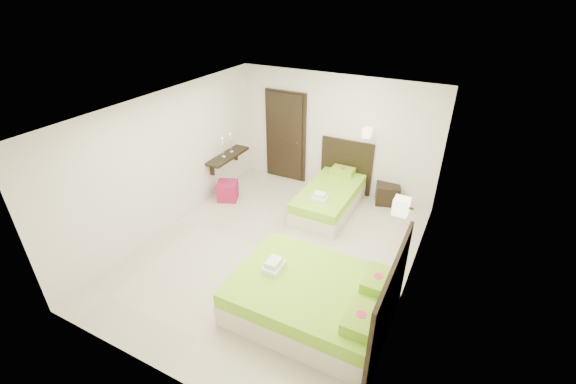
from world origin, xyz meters
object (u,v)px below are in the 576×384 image
at_px(bed_double, 317,298).
at_px(bed_single, 331,196).
at_px(ottoman, 228,191).
at_px(nightstand, 387,194).

bearing_deg(bed_double, bed_single, 107.82).
xyz_separation_m(bed_double, ottoman, (-3.07, 2.18, -0.12)).
bearing_deg(nightstand, bed_single, -159.32).
distance_m(nightstand, ottoman, 3.47).
distance_m(bed_single, nightstand, 1.27).
relative_size(bed_single, bed_double, 0.90).
relative_size(bed_single, nightstand, 4.07).
xyz_separation_m(bed_single, nightstand, (1.00, 0.78, -0.08)).
bearing_deg(bed_double, ottoman, 144.64).
distance_m(bed_single, bed_double, 3.00).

